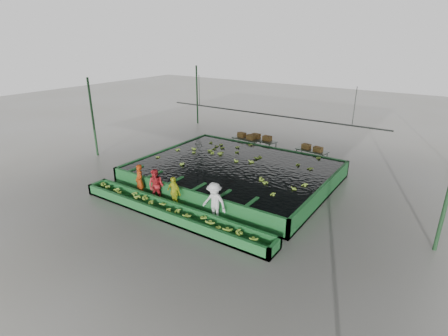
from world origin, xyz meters
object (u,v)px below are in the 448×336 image
Objects in this scene: worker_b at (156,186)px; worker_c at (174,192)px; packing_table_left at (246,145)px; sorting_trough at (171,212)px; packing_table_right at (311,157)px; worker_d at (214,202)px; flotation_tank at (234,172)px; box_stack_right at (312,150)px; box_stack_mid at (261,139)px; worker_a at (140,181)px; box_stack_left at (246,138)px; packing_table_mid at (262,146)px.

worker_b reaches higher than worker_c.
worker_c reaches higher than packing_table_left.
packing_table_left reaches higher than sorting_trough.
packing_table_left is 1.03× the size of packing_table_right.
worker_d reaches higher than packing_table_right.
sorting_trough is 5.25× the size of packing_table_right.
box_stack_right reaches higher than flotation_tank.
box_stack_mid reaches higher than flotation_tank.
sorting_trough is 2.88m from worker_a.
flotation_tank is 4.34m from worker_c.
sorting_trough is 5.12× the size of packing_table_left.
worker_b is 9.10m from box_stack_left.
packing_table_left is 0.98× the size of packing_table_mid.
box_stack_mid is at bearing 17.82° from packing_table_left.
worker_c is 9.63m from packing_table_right.
box_stack_mid is 1.07× the size of box_stack_right.
worker_c is 9.38m from box_stack_mid.
worker_b is 0.83× the size of packing_table_left.
worker_b is at bearing -114.40° from packing_table_right.
worker_d is at bearing -73.33° from box_stack_mid.
worker_d is 9.77m from box_stack_mid.
packing_table_left is at bearing 113.09° from worker_d.
packing_table_mid is 1.04× the size of packing_table_right.
box_stack_right reaches higher than packing_table_left.
box_stack_mid is (1.02, 0.27, 0.01)m from box_stack_left.
worker_a is at bearing -119.86° from packing_table_right.
worker_b reaches higher than box_stack_mid.
box_stack_right reaches higher than packing_table_right.
worker_c is (2.20, 0.00, -0.05)m from worker_a.
packing_table_left is 4.57m from packing_table_right.
worker_a is 9.51m from box_stack_mid.
box_stack_left is 4.62m from box_stack_right.
worker_b is 1.14× the size of box_stack_mid.
packing_table_left is 1.48× the size of box_stack_right.
packing_table_right is 1.35× the size of box_stack_mid.
sorting_trough is at bearing -78.06° from box_stack_left.
worker_d is at bearing 23.18° from worker_a.
worker_d is 9.70m from packing_table_mid.
packing_table_left is at bearing -179.18° from box_stack_right.
worker_a is at bearing -100.56° from packing_table_mid.
worker_d is 1.24× the size of box_stack_mid.
packing_table_mid is (0.63, 9.30, -0.36)m from worker_b.
worker_b is 0.92× the size of worker_d.
worker_d is (3.35, 0.00, 0.07)m from worker_b.
worker_b is at bearing 23.18° from worker_a.
box_stack_left is 0.97× the size of box_stack_mid.
worker_b is at bearing -114.42° from box_stack_right.
flotation_tank is at bearing -117.64° from packing_table_right.
box_stack_left reaches higher than sorting_trough.
worker_a is 1.01× the size of worker_b.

